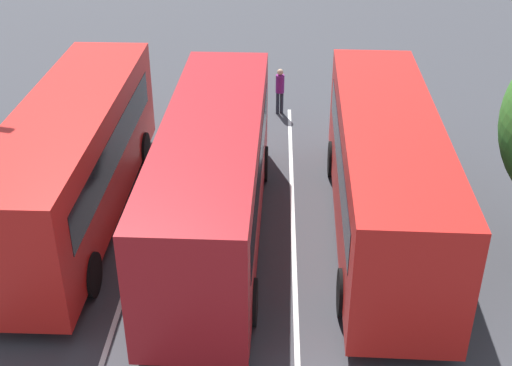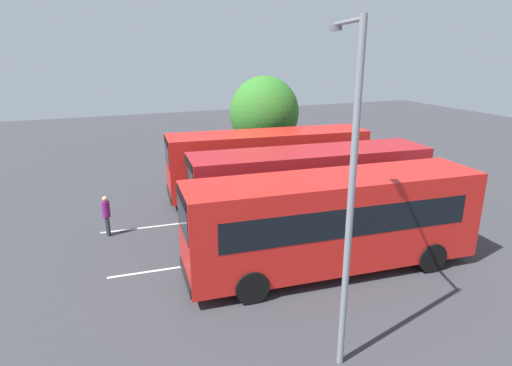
{
  "view_description": "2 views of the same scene",
  "coord_description": "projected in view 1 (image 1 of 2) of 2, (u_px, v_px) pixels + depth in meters",
  "views": [
    {
      "loc": [
        -15.79,
        -0.39,
        10.17
      ],
      "look_at": [
        -1.47,
        -0.96,
        2.08
      ],
      "focal_mm": 46.98,
      "sensor_mm": 36.0,
      "label": 1
    },
    {
      "loc": [
        8.06,
        15.78,
        7.62
      ],
      "look_at": [
        1.13,
        -1.46,
        1.79
      ],
      "focal_mm": 30.44,
      "sensor_mm": 36.0,
      "label": 2
    }
  ],
  "objects": [
    {
      "name": "bus_center_right",
      "position": [
        74.0,
        157.0,
        18.01
      ],
      "size": [
        10.53,
        3.22,
        3.47
      ],
      "rotation": [
        0.0,
        0.0,
        -0.08
      ],
      "color": "red",
      "rests_on": "ground"
    },
    {
      "name": "pedestrian",
      "position": [
        280.0,
        87.0,
        24.87
      ],
      "size": [
        0.4,
        0.4,
        1.76
      ],
      "rotation": [
        0.0,
        0.0,
        3.42
      ],
      "color": "#232833",
      "rests_on": "ground"
    },
    {
      "name": "ground_plane",
      "position": [
        220.0,
        222.0,
        18.73
      ],
      "size": [
        74.57,
        74.57,
        0.0
      ],
      "primitive_type": "plane",
      "color": "#38383D"
    },
    {
      "name": "bus_far_left",
      "position": [
        385.0,
        171.0,
        17.34
      ],
      "size": [
        10.56,
        3.44,
        3.47
      ],
      "rotation": [
        0.0,
        0.0,
        -0.1
      ],
      "color": "red",
      "rests_on": "ground"
    },
    {
      "name": "bus_center_left",
      "position": [
        214.0,
        175.0,
        17.16
      ],
      "size": [
        10.55,
        3.33,
        3.47
      ],
      "rotation": [
        0.0,
        0.0,
        -0.09
      ],
      "color": "#AD191E",
      "rests_on": "ground"
    },
    {
      "name": "lane_stripe_outer_left",
      "position": [
        293.0,
        221.0,
        18.8
      ],
      "size": [
        15.77,
        1.23,
        0.01
      ],
      "primitive_type": "cube",
      "rotation": [
        0.0,
        0.0,
        -0.07
      ],
      "color": "silver",
      "rests_on": "ground"
    },
    {
      "name": "lane_stripe_inner_left",
      "position": [
        146.0,
        224.0,
        18.65
      ],
      "size": [
        15.77,
        1.23,
        0.01
      ],
      "primitive_type": "cube",
      "rotation": [
        0.0,
        0.0,
        -0.07
      ],
      "color": "silver",
      "rests_on": "ground"
    }
  ]
}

